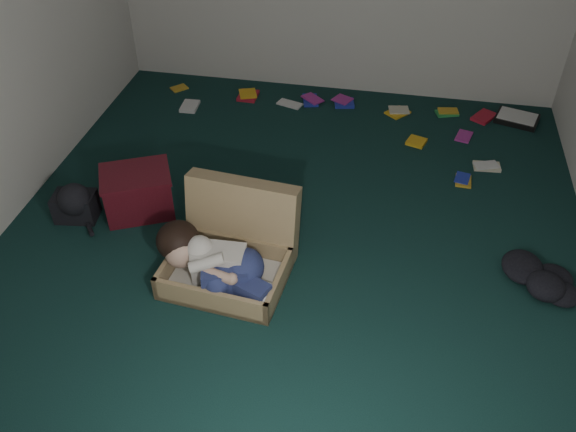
% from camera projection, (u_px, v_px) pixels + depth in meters
% --- Properties ---
extents(floor, '(4.50, 4.50, 0.00)m').
position_uv_depth(floor, '(292.00, 242.00, 4.17)').
color(floor, black).
rests_on(floor, ground).
extents(suitcase, '(0.81, 0.79, 0.55)m').
position_uv_depth(suitcase, '(233.00, 248.00, 3.88)').
color(suitcase, '#A3865A').
rests_on(suitcase, floor).
extents(person, '(0.79, 0.44, 0.34)m').
position_uv_depth(person, '(214.00, 261.00, 3.73)').
color(person, beige).
rests_on(person, suitcase).
extents(maroon_bin, '(0.60, 0.55, 0.33)m').
position_uv_depth(maroon_bin, '(138.00, 192.00, 4.33)').
color(maroon_bin, '#4D0F18').
rests_on(maroon_bin, floor).
extents(backpack, '(0.39, 0.33, 0.22)m').
position_uv_depth(backpack, '(76.00, 205.00, 4.31)').
color(backpack, black).
rests_on(backpack, floor).
extents(clothing_pile, '(0.50, 0.45, 0.14)m').
position_uv_depth(clothing_pile, '(545.00, 278.00, 3.81)').
color(clothing_pile, black).
rests_on(clothing_pile, floor).
extents(paper_tray, '(0.42, 0.36, 0.05)m').
position_uv_depth(paper_tray, '(517.00, 118.00, 5.39)').
color(paper_tray, black).
rests_on(paper_tray, floor).
extents(book_scatter, '(3.05, 1.24, 0.02)m').
position_uv_depth(book_scatter, '(358.00, 119.00, 5.41)').
color(book_scatter, gold).
rests_on(book_scatter, floor).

